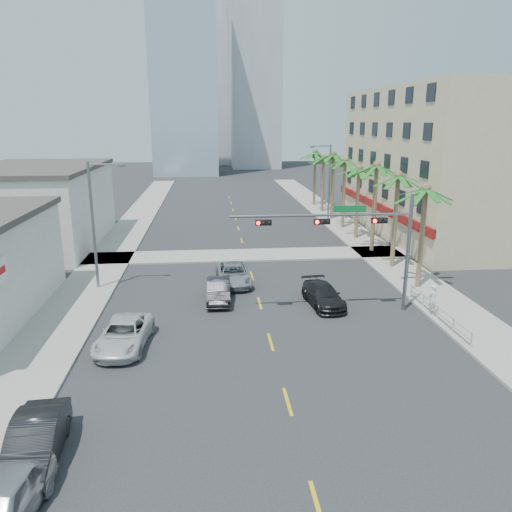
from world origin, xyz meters
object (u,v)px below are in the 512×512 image
at_px(car_lane_center, 233,274).
at_px(car_lane_right, 323,295).
at_px(car_lane_left, 219,291).
at_px(car_parked_far, 124,335).
at_px(car_parked_near, 2,505).
at_px(car_parked_mid, 35,442).
at_px(pedestrian, 432,299).
at_px(traffic_signal_mast, 358,233).

distance_m(car_lane_center, car_lane_right, 7.52).
xyz_separation_m(car_lane_left, car_lane_right, (6.75, -1.44, -0.03)).
xyz_separation_m(car_parked_far, car_lane_left, (5.13, 6.62, 0.00)).
distance_m(car_parked_far, car_lane_center, 12.00).
xyz_separation_m(car_parked_near, car_lane_left, (6.73, 18.66, -0.04)).
relative_size(car_parked_mid, car_parked_far, 0.91).
bearing_deg(pedestrian, traffic_signal_mast, -36.75).
bearing_deg(car_parked_far, traffic_signal_mast, 21.11).
height_order(car_parked_near, car_parked_far, car_parked_near).
xyz_separation_m(car_parked_near, car_lane_center, (7.90, 22.26, -0.04)).
bearing_deg(car_parked_mid, car_parked_near, -94.47).
height_order(traffic_signal_mast, car_parked_near, traffic_signal_mast).
relative_size(car_parked_near, car_lane_left, 1.02).
bearing_deg(car_lane_right, car_lane_left, 161.96).
distance_m(car_parked_near, car_parked_far, 12.15).
relative_size(car_parked_far, pedestrian, 2.73).
distance_m(car_lane_left, pedestrian, 13.55).
bearing_deg(car_parked_far, car_lane_right, 28.86).
bearing_deg(pedestrian, car_lane_center, -55.13).
bearing_deg(car_parked_far, car_lane_center, 63.63).
bearing_deg(car_lane_right, traffic_signal_mast, -44.10).
relative_size(car_lane_left, car_lane_right, 0.93).
height_order(car_parked_near, car_lane_left, car_parked_near).
xyz_separation_m(car_parked_far, car_lane_right, (11.88, 5.18, -0.03)).
bearing_deg(car_lane_left, car_parked_near, -108.43).
bearing_deg(car_parked_mid, traffic_signal_mast, 35.95).
bearing_deg(car_lane_center, car_parked_far, -123.77).
bearing_deg(car_parked_near, car_lane_left, 77.02).
bearing_deg(car_lane_right, car_parked_far, -162.48).
bearing_deg(traffic_signal_mast, car_lane_center, 138.84).
bearing_deg(pedestrian, car_lane_left, -39.43).
bearing_deg(car_lane_left, traffic_signal_mast, -16.74).
bearing_deg(car_lane_center, car_lane_left, -110.15).
distance_m(car_parked_near, car_parked_mid, 2.96).
bearing_deg(car_lane_left, car_lane_center, 73.36).
xyz_separation_m(car_parked_far, pedestrian, (18.10, 2.72, 0.38)).
distance_m(traffic_signal_mast, car_parked_near, 22.40).
height_order(car_parked_near, car_parked_mid, car_parked_mid).
height_order(car_lane_center, pedestrian, pedestrian).
bearing_deg(traffic_signal_mast, car_parked_mid, -139.58).
distance_m(traffic_signal_mast, car_parked_far, 14.77).
height_order(car_parked_mid, car_lane_right, car_parked_mid).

